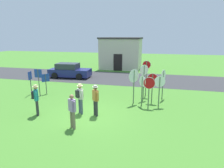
# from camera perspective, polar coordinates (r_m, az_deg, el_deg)

# --- Properties ---
(ground_plane) EXTENTS (80.00, 80.00, 0.00)m
(ground_plane) POSITION_cam_1_polar(r_m,az_deg,el_deg) (11.13, -7.10, -8.98)
(ground_plane) COLOR #47842D
(street_asphalt) EXTENTS (60.00, 6.40, 0.01)m
(street_asphalt) POSITION_cam_1_polar(r_m,az_deg,el_deg) (20.41, 2.90, 1.72)
(street_asphalt) COLOR #38383A
(street_asphalt) RESTS_ON ground
(building_background) EXTENTS (5.34, 4.57, 4.12)m
(building_background) POSITION_cam_1_polar(r_m,az_deg,el_deg) (26.70, 2.73, 9.09)
(building_background) COLOR beige
(building_background) RESTS_ON ground
(parked_car_on_street) EXTENTS (4.38, 2.18, 1.51)m
(parked_car_on_street) POSITION_cam_1_polar(r_m,az_deg,el_deg) (21.19, -12.34, 3.76)
(parked_car_on_street) COLOR navy
(parked_car_on_street) RESTS_ON ground
(stop_sign_low_front) EXTENTS (0.73, 0.07, 1.96)m
(stop_sign_low_front) POSITION_cam_1_polar(r_m,az_deg,el_deg) (12.98, 11.76, 0.33)
(stop_sign_low_front) COLOR #51664C
(stop_sign_low_front) RESTS_ON ground
(stop_sign_rear_right) EXTENTS (0.53, 0.53, 2.42)m
(stop_sign_rear_right) POSITION_cam_1_polar(r_m,az_deg,el_deg) (13.50, 9.32, 2.38)
(stop_sign_rear_right) COLOR #51664C
(stop_sign_rear_right) RESTS_ON ground
(stop_sign_center_cluster) EXTENTS (0.67, 0.24, 1.94)m
(stop_sign_center_cluster) POSITION_cam_1_polar(r_m,az_deg,el_deg) (12.36, 13.75, -0.54)
(stop_sign_center_cluster) COLOR #51664C
(stop_sign_center_cluster) RESTS_ON ground
(stop_sign_leaning_left) EXTENTS (0.33, 0.84, 2.07)m
(stop_sign_leaning_left) POSITION_cam_1_polar(r_m,az_deg,el_deg) (13.85, 14.74, 1.41)
(stop_sign_leaning_left) COLOR #51664C
(stop_sign_leaning_left) RESTS_ON ground
(stop_sign_rear_left) EXTENTS (0.44, 0.56, 1.92)m
(stop_sign_rear_left) POSITION_cam_1_polar(r_m,az_deg,el_deg) (12.31, 8.85, -0.41)
(stop_sign_rear_left) COLOR #51664C
(stop_sign_rear_left) RESTS_ON ground
(stop_sign_tallest) EXTENTS (0.61, 0.07, 2.59)m
(stop_sign_tallest) POSITION_cam_1_polar(r_m,az_deg,el_deg) (14.36, 10.01, 3.23)
(stop_sign_tallest) COLOR #51664C
(stop_sign_tallest) RESTS_ON ground
(stop_sign_far_back) EXTENTS (0.56, 0.68, 2.27)m
(stop_sign_far_back) POSITION_cam_1_polar(r_m,az_deg,el_deg) (12.56, 6.43, 1.19)
(stop_sign_far_back) COLOR #51664C
(stop_sign_far_back) RESTS_ON ground
(stop_sign_nearest) EXTENTS (0.74, 0.15, 1.90)m
(stop_sign_nearest) POSITION_cam_1_polar(r_m,az_deg,el_deg) (12.06, 10.79, -0.85)
(stop_sign_nearest) COLOR #51664C
(stop_sign_nearest) RESTS_ON ground
(person_near_signs) EXTENTS (0.48, 0.39, 1.69)m
(person_near_signs) POSITION_cam_1_polar(r_m,az_deg,el_deg) (9.39, -11.58, -7.34)
(person_near_signs) COLOR #7A6B56
(person_near_signs) RESTS_ON ground
(person_holding_notes) EXTENTS (0.46, 0.49, 1.74)m
(person_holding_notes) POSITION_cam_1_polar(r_m,az_deg,el_deg) (11.48, -21.40, -3.78)
(person_holding_notes) COLOR #2D2D33
(person_holding_notes) RESTS_ON ground
(person_on_left) EXTENTS (0.43, 0.43, 1.74)m
(person_on_left) POSITION_cam_1_polar(r_m,az_deg,el_deg) (10.67, -4.86, -4.29)
(person_on_left) COLOR #2D2D33
(person_on_left) RESTS_ON ground
(person_with_sunhat) EXTENTS (0.48, 0.47, 1.74)m
(person_with_sunhat) POSITION_cam_1_polar(r_m,az_deg,el_deg) (11.04, -9.39, -3.67)
(person_with_sunhat) COLOR #4C5670
(person_with_sunhat) RESTS_ON ground
(info_panel_leftmost) EXTENTS (0.60, 0.06, 1.99)m
(info_panel_leftmost) POSITION_cam_1_polar(r_m,az_deg,el_deg) (14.99, -20.75, 1.72)
(info_panel_leftmost) COLOR #4C4C51
(info_panel_leftmost) RESTS_ON ground
(info_panel_middle) EXTENTS (0.17, 0.59, 1.75)m
(info_panel_middle) POSITION_cam_1_polar(r_m,az_deg,el_deg) (15.71, -22.85, 1.42)
(info_panel_middle) COLOR #4C4C51
(info_panel_middle) RESTS_ON ground
(info_panel_rightmost) EXTENTS (0.37, 0.50, 1.54)m
(info_panel_rightmost) POSITION_cam_1_polar(r_m,az_deg,el_deg) (15.53, -18.87, 1.06)
(info_panel_rightmost) COLOR #4C4C51
(info_panel_rightmost) RESTS_ON ground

